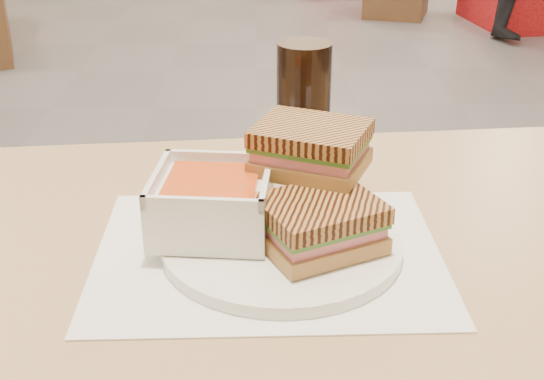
{
  "coord_description": "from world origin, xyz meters",
  "views": [
    {
      "loc": [
        -0.01,
        -2.66,
        1.14
      ],
      "look_at": [
        0.01,
        -2.0,
        0.82
      ],
      "focal_mm": 46.47,
      "sensor_mm": 36.0,
      "label": 1
    }
  ],
  "objects_px": {
    "main_table": "(200,352)",
    "plate": "(282,243)",
    "soup_bowl": "(212,204)",
    "cola_glass": "(304,100)",
    "panini_lower": "(320,224)"
  },
  "relations": [
    {
      "from": "main_table",
      "to": "plate",
      "type": "xyz_separation_m",
      "value": [
        0.09,
        0.03,
        0.12
      ]
    },
    {
      "from": "soup_bowl",
      "to": "cola_glass",
      "type": "bearing_deg",
      "value": 65.11
    },
    {
      "from": "main_table",
      "to": "panini_lower",
      "type": "bearing_deg",
      "value": 3.43
    },
    {
      "from": "main_table",
      "to": "cola_glass",
      "type": "xyz_separation_m",
      "value": [
        0.13,
        0.29,
        0.19
      ]
    },
    {
      "from": "plate",
      "to": "cola_glass",
      "type": "xyz_separation_m",
      "value": [
        0.04,
        0.27,
        0.07
      ]
    },
    {
      "from": "main_table",
      "to": "cola_glass",
      "type": "relative_size",
      "value": 7.87
    },
    {
      "from": "main_table",
      "to": "soup_bowl",
      "type": "xyz_separation_m",
      "value": [
        0.02,
        0.05,
        0.16
      ]
    },
    {
      "from": "soup_bowl",
      "to": "panini_lower",
      "type": "relative_size",
      "value": 0.93
    },
    {
      "from": "plate",
      "to": "soup_bowl",
      "type": "height_order",
      "value": "soup_bowl"
    },
    {
      "from": "panini_lower",
      "to": "cola_glass",
      "type": "height_order",
      "value": "cola_glass"
    },
    {
      "from": "cola_glass",
      "to": "main_table",
      "type": "bearing_deg",
      "value": -113.99
    },
    {
      "from": "plate",
      "to": "main_table",
      "type": "bearing_deg",
      "value": -163.34
    },
    {
      "from": "panini_lower",
      "to": "cola_glass",
      "type": "relative_size",
      "value": 0.92
    },
    {
      "from": "soup_bowl",
      "to": "cola_glass",
      "type": "height_order",
      "value": "cola_glass"
    },
    {
      "from": "soup_bowl",
      "to": "cola_glass",
      "type": "relative_size",
      "value": 0.85
    }
  ]
}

